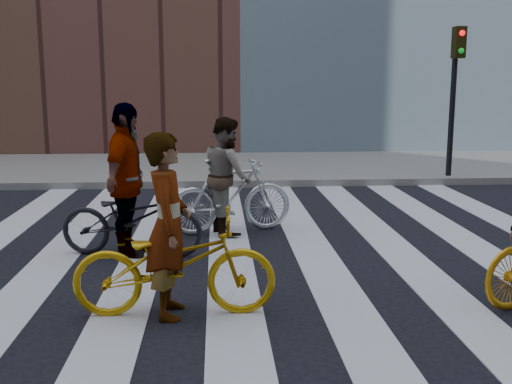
{
  "coord_description": "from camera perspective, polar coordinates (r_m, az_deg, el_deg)",
  "views": [
    {
      "loc": [
        -0.72,
        -7.34,
        2.21
      ],
      "look_at": [
        -0.2,
        0.3,
        0.78
      ],
      "focal_mm": 42.0,
      "sensor_mm": 36.0,
      "label": 1
    }
  ],
  "objects": [
    {
      "name": "sidewalk_far",
      "position": [
        15.01,
        -1.07,
        2.38
      ],
      "size": [
        100.0,
        5.0,
        0.15
      ],
      "primitive_type": "cube",
      "color": "gray",
      "rests_on": "ground"
    },
    {
      "name": "rider_rear",
      "position": [
        7.69,
        -12.26,
        1.07
      ],
      "size": [
        0.65,
        1.2,
        1.95
      ],
      "primitive_type": "imported",
      "rotation": [
        0.0,
        0.0,
        1.41
      ],
      "color": "slate",
      "rests_on": "ground"
    },
    {
      "name": "zebra_crosswalk",
      "position": [
        7.7,
        1.66,
        -6.07
      ],
      "size": [
        8.25,
        10.0,
        0.01
      ],
      "color": "silver",
      "rests_on": "ground"
    },
    {
      "name": "ground",
      "position": [
        7.7,
        1.66,
        -6.11
      ],
      "size": [
        100.0,
        100.0,
        0.0
      ],
      "primitive_type": "plane",
      "color": "black",
      "rests_on": "ground"
    },
    {
      "name": "rider_mid",
      "position": [
        8.69,
        -2.78,
        1.56
      ],
      "size": [
        0.83,
        0.96,
        1.7
      ],
      "primitive_type": "imported",
      "rotation": [
        0.0,
        0.0,
        1.83
      ],
      "color": "slate",
      "rests_on": "ground"
    },
    {
      "name": "bike_silver_mid",
      "position": [
        8.75,
        -2.44,
        -0.35
      ],
      "size": [
        1.92,
        0.97,
        1.11
      ],
      "primitive_type": "imported",
      "rotation": [
        0.0,
        0.0,
        1.83
      ],
      "color": "silver",
      "rests_on": "ground"
    },
    {
      "name": "rider_left",
      "position": [
        5.65,
        -8.37,
        -3.2
      ],
      "size": [
        0.42,
        0.64,
        1.75
      ],
      "primitive_type": "imported",
      "rotation": [
        0.0,
        0.0,
        1.57
      ],
      "color": "slate",
      "rests_on": "ground"
    },
    {
      "name": "traffic_signal",
      "position": [
        13.66,
        18.46,
        10.32
      ],
      "size": [
        0.22,
        0.42,
        3.33
      ],
      "color": "black",
      "rests_on": "ground"
    },
    {
      "name": "bike_yellow_left",
      "position": [
        5.75,
        -7.77,
        -6.81
      ],
      "size": [
        1.92,
        0.68,
        1.0
      ],
      "primitive_type": "imported",
      "rotation": [
        0.0,
        0.0,
        1.57
      ],
      "color": "#CB940B",
      "rests_on": "ground"
    },
    {
      "name": "bike_dark_rear",
      "position": [
        7.78,
        -11.76,
        -2.51
      ],
      "size": [
        1.91,
        0.92,
        0.96
      ],
      "primitive_type": "imported",
      "rotation": [
        0.0,
        0.0,
        1.41
      ],
      "color": "black",
      "rests_on": "ground"
    }
  ]
}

